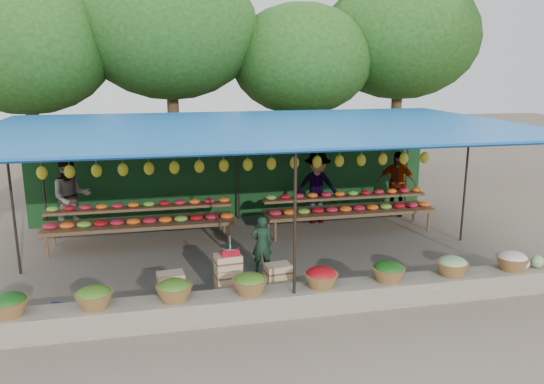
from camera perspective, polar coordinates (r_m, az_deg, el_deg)
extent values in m
plane|color=#695A4D|center=(11.51, -1.32, -6.84)|extent=(60.00, 60.00, 0.00)
cube|color=#6D6357|center=(8.95, 2.14, -11.60)|extent=(10.60, 0.55, 0.40)
cylinder|color=black|center=(8.37, 2.47, -4.56)|extent=(0.05, 0.05, 2.80)
cylinder|color=black|center=(11.24, -26.13, -1.26)|extent=(0.05, 0.05, 2.80)
cylinder|color=black|center=(12.88, 20.09, 1.02)|extent=(0.05, 0.05, 2.80)
cylinder|color=black|center=(14.01, -23.46, 1.67)|extent=(0.05, 0.05, 2.80)
cylinder|color=black|center=(13.89, -3.66, 2.68)|extent=(0.05, 0.05, 2.80)
cylinder|color=black|center=(15.36, 14.36, 3.31)|extent=(0.05, 0.05, 2.80)
cube|color=#1657A8|center=(10.86, -1.40, 7.16)|extent=(10.80, 6.60, 0.04)
cube|color=#1657A8|center=(8.94, 1.07, 4.65)|extent=(10.80, 2.19, 0.26)
cube|color=#1657A8|center=(12.84, -3.12, 7.30)|extent=(10.80, 2.19, 0.26)
cylinder|color=#96979B|center=(12.33, -2.63, 4.24)|extent=(9.60, 0.01, 0.01)
ellipsoid|color=yellow|center=(12.44, -23.50, 1.91)|extent=(0.23, 0.17, 0.30)
ellipsoid|color=yellow|center=(12.35, -20.94, 2.06)|extent=(0.23, 0.17, 0.30)
ellipsoid|color=yellow|center=(12.27, -18.35, 2.20)|extent=(0.23, 0.17, 0.30)
ellipsoid|color=yellow|center=(12.23, -15.73, 2.34)|extent=(0.23, 0.17, 0.30)
ellipsoid|color=yellow|center=(12.20, -13.09, 2.48)|extent=(0.23, 0.17, 0.30)
ellipsoid|color=yellow|center=(12.21, -10.45, 2.61)|extent=(0.23, 0.17, 0.30)
ellipsoid|color=yellow|center=(12.24, -7.82, 2.73)|extent=(0.23, 0.17, 0.30)
ellipsoid|color=yellow|center=(12.29, -5.20, 2.85)|extent=(0.23, 0.17, 0.30)
ellipsoid|color=yellow|center=(12.38, -2.62, 2.96)|extent=(0.23, 0.17, 0.30)
ellipsoid|color=yellow|center=(12.48, -0.07, 3.06)|extent=(0.23, 0.17, 0.30)
ellipsoid|color=yellow|center=(12.61, 2.43, 3.16)|extent=(0.23, 0.17, 0.30)
ellipsoid|color=yellow|center=(12.77, 4.88, 3.25)|extent=(0.23, 0.17, 0.30)
ellipsoid|color=yellow|center=(12.94, 7.26, 3.33)|extent=(0.23, 0.17, 0.30)
ellipsoid|color=yellow|center=(13.14, 9.58, 3.40)|extent=(0.23, 0.17, 0.30)
ellipsoid|color=yellow|center=(13.36, 11.82, 3.47)|extent=(0.23, 0.17, 0.30)
ellipsoid|color=yellow|center=(13.60, 13.99, 3.52)|extent=(0.23, 0.17, 0.30)
ellipsoid|color=yellow|center=(13.85, 16.08, 3.57)|extent=(0.23, 0.17, 0.30)
ellipsoid|color=#195115|center=(8.83, -26.51, -10.48)|extent=(0.52, 0.52, 0.23)
ellipsoid|color=#43711E|center=(8.60, -18.62, -10.35)|extent=(0.52, 0.52, 0.23)
ellipsoid|color=#43711E|center=(8.54, -10.48, -10.02)|extent=(0.52, 0.52, 0.23)
ellipsoid|color=#43711E|center=(8.64, -2.40, -9.49)|extent=(0.52, 0.52, 0.23)
ellipsoid|color=#A50D14|center=(8.91, 5.31, -8.82)|extent=(0.52, 0.52, 0.23)
ellipsoid|color=#195115|center=(9.33, 12.43, -8.05)|extent=(0.52, 0.52, 0.23)
ellipsoid|color=#84B26F|center=(9.87, 18.82, -7.25)|extent=(0.52, 0.52, 0.23)
ellipsoid|color=beige|center=(10.53, 24.46, -6.47)|extent=(0.52, 0.52, 0.23)
cube|color=#184520|center=(14.17, -3.81, 2.26)|extent=(10.60, 0.06, 2.50)
cylinder|color=#3A2815|center=(16.87, -24.19, 5.44)|extent=(0.36, 0.36, 3.97)
ellipsoid|color=#18330E|center=(16.76, -25.02, 13.85)|extent=(4.77, 4.77, 3.69)
cylinder|color=#3A2815|center=(16.89, -10.52, 7.27)|extent=(0.36, 0.36, 4.48)
ellipsoid|color=#18330E|center=(16.84, -10.94, 16.78)|extent=(5.39, 5.39, 4.17)
cylinder|color=#3A2815|center=(17.25, 3.05, 6.31)|extent=(0.36, 0.36, 3.71)
ellipsoid|color=#18330E|center=(17.12, 3.14, 14.04)|extent=(4.47, 4.47, 3.45)
cylinder|color=#3A2815|center=(18.81, 13.16, 7.56)|extent=(0.36, 0.36, 4.35)
ellipsoid|color=#18330E|center=(18.74, 13.61, 15.85)|extent=(5.24, 5.24, 4.05)
cube|color=#4C2B1E|center=(12.40, -13.95, -3.30)|extent=(4.20, 0.95, 0.08)
cube|color=#4C2B1E|center=(12.62, -13.99, -1.70)|extent=(4.20, 0.35, 0.06)
cylinder|color=#4C2B1E|center=(12.32, -23.05, -5.33)|extent=(0.06, 0.06, 0.50)
cylinder|color=#4C2B1E|center=(12.18, -4.70, -4.48)|extent=(0.06, 0.06, 0.50)
cylinder|color=#4C2B1E|center=(13.07, -22.44, -4.23)|extent=(0.06, 0.06, 0.50)
cylinder|color=#4C2B1E|center=(12.94, -5.18, -3.41)|extent=(0.06, 0.06, 0.50)
ellipsoid|color=#B61A2D|center=(12.45, -22.77, -3.43)|extent=(0.31, 0.26, 0.13)
ellipsoid|color=#6EAC35|center=(12.80, -22.54, -1.71)|extent=(0.26, 0.22, 0.12)
ellipsoid|color=#F95E16|center=(12.38, -21.18, -3.37)|extent=(0.31, 0.26, 0.13)
ellipsoid|color=#A50D14|center=(12.74, -20.99, -1.63)|extent=(0.26, 0.22, 0.12)
ellipsoid|color=#6EAC35|center=(12.33, -19.57, -3.30)|extent=(0.31, 0.26, 0.13)
ellipsoid|color=#B61A2D|center=(12.69, -19.43, -1.56)|extent=(0.26, 0.22, 0.12)
ellipsoid|color=#A50D14|center=(12.29, -17.95, -3.23)|extent=(0.31, 0.26, 0.13)
ellipsoid|color=#F95E16|center=(12.65, -17.86, -1.49)|extent=(0.26, 0.22, 0.12)
ellipsoid|color=#B61A2D|center=(12.26, -16.33, -3.16)|extent=(0.31, 0.26, 0.13)
ellipsoid|color=#B61A2D|center=(12.62, -16.28, -1.41)|extent=(0.26, 0.22, 0.12)
ellipsoid|color=#F95E16|center=(12.24, -14.69, -3.08)|extent=(0.31, 0.26, 0.13)
ellipsoid|color=#F95E16|center=(12.60, -14.69, -1.34)|extent=(0.26, 0.22, 0.12)
ellipsoid|color=#B61A2D|center=(12.23, -13.05, -3.01)|extent=(0.31, 0.26, 0.13)
ellipsoid|color=#6EAC35|center=(12.59, -13.11, -1.26)|extent=(0.26, 0.22, 0.12)
ellipsoid|color=#F95E16|center=(12.22, -11.41, -2.92)|extent=(0.31, 0.26, 0.13)
ellipsoid|color=#A50D14|center=(12.59, -11.51, -1.18)|extent=(0.26, 0.22, 0.12)
ellipsoid|color=#6EAC35|center=(12.23, -9.77, -2.84)|extent=(0.31, 0.26, 0.13)
ellipsoid|color=#B61A2D|center=(12.59, -9.92, -1.10)|extent=(0.26, 0.22, 0.12)
ellipsoid|color=#A50D14|center=(12.25, -8.14, -2.75)|extent=(0.31, 0.26, 0.13)
ellipsoid|color=#F95E16|center=(12.61, -8.34, -1.02)|extent=(0.26, 0.22, 0.12)
ellipsoid|color=#B61A2D|center=(12.28, -6.51, -2.67)|extent=(0.31, 0.26, 0.13)
ellipsoid|color=#B61A2D|center=(12.64, -6.75, -0.94)|extent=(0.26, 0.22, 0.12)
ellipsoid|color=#F95E16|center=(12.32, -4.89, -2.58)|extent=(0.31, 0.26, 0.13)
ellipsoid|color=#F95E16|center=(12.68, -5.18, -0.85)|extent=(0.26, 0.22, 0.12)
cube|color=#4C2B1E|center=(13.21, 8.27, -2.02)|extent=(4.20, 0.95, 0.08)
cube|color=#4C2B1E|center=(13.41, 7.86, -0.53)|extent=(4.20, 0.35, 0.06)
cylinder|color=#4C2B1E|center=(12.37, 0.37, -4.16)|extent=(0.06, 0.06, 0.50)
cylinder|color=#4C2B1E|center=(13.73, 16.48, -2.93)|extent=(0.06, 0.06, 0.50)
cylinder|color=#4C2B1E|center=(13.11, -0.40, -3.12)|extent=(0.06, 0.06, 0.50)
cylinder|color=#4C2B1E|center=(14.40, 14.97, -2.07)|extent=(0.06, 0.06, 0.50)
ellipsoid|color=#B61A2D|center=(12.51, 0.35, -2.27)|extent=(0.31, 0.26, 0.13)
ellipsoid|color=#6EAC35|center=(12.86, -0.10, -0.59)|extent=(0.26, 0.22, 0.12)
ellipsoid|color=#F95E16|center=(12.59, 1.90, -2.18)|extent=(0.31, 0.26, 0.13)
ellipsoid|color=#A50D14|center=(12.94, 1.42, -0.51)|extent=(0.26, 0.22, 0.12)
ellipsoid|color=#6EAC35|center=(12.68, 3.43, -2.09)|extent=(0.31, 0.26, 0.13)
ellipsoid|color=#B61A2D|center=(13.03, 2.91, -0.43)|extent=(0.26, 0.22, 0.12)
ellipsoid|color=#A50D14|center=(12.77, 4.95, -1.99)|extent=(0.31, 0.26, 0.13)
ellipsoid|color=#F95E16|center=(13.12, 4.39, -0.35)|extent=(0.26, 0.22, 0.12)
ellipsoid|color=#B61A2D|center=(12.88, 6.43, -1.90)|extent=(0.31, 0.26, 0.13)
ellipsoid|color=#B61A2D|center=(13.23, 5.84, -0.27)|extent=(0.26, 0.22, 0.12)
ellipsoid|color=#F95E16|center=(12.99, 7.90, -1.80)|extent=(0.31, 0.26, 0.13)
ellipsoid|color=#F95E16|center=(13.34, 7.27, -0.19)|extent=(0.26, 0.22, 0.12)
ellipsoid|color=#B61A2D|center=(13.12, 9.33, -1.71)|extent=(0.31, 0.26, 0.13)
ellipsoid|color=#6EAC35|center=(13.46, 8.68, -0.12)|extent=(0.26, 0.22, 0.12)
ellipsoid|color=#F95E16|center=(13.25, 10.74, -1.62)|extent=(0.31, 0.26, 0.13)
ellipsoid|color=#A50D14|center=(13.58, 10.05, -0.04)|extent=(0.26, 0.22, 0.12)
ellipsoid|color=#6EAC35|center=(13.39, 12.12, -1.53)|extent=(0.31, 0.26, 0.13)
ellipsoid|color=#B61A2D|center=(13.72, 11.41, 0.03)|extent=(0.26, 0.22, 0.12)
ellipsoid|color=#A50D14|center=(13.53, 13.47, -1.44)|extent=(0.31, 0.26, 0.13)
ellipsoid|color=#F95E16|center=(13.86, 12.73, 0.10)|extent=(0.26, 0.22, 0.12)
ellipsoid|color=#B61A2D|center=(13.69, 14.79, -1.35)|extent=(0.31, 0.26, 0.13)
ellipsoid|color=#B61A2D|center=(14.01, 14.03, 0.17)|extent=(0.26, 0.22, 0.12)
ellipsoid|color=#F95E16|center=(13.85, 16.08, -1.26)|extent=(0.31, 0.26, 0.13)
ellipsoid|color=#F95E16|center=(14.17, 15.30, 0.24)|extent=(0.26, 0.22, 0.12)
cube|color=tan|center=(9.53, -10.76, -10.72)|extent=(0.49, 0.39, 0.25)
cube|color=tan|center=(9.43, -10.83, -9.27)|extent=(0.49, 0.39, 0.25)
cube|color=tan|center=(9.59, -4.69, -10.34)|extent=(0.49, 0.39, 0.25)
cube|color=tan|center=(9.49, -4.72, -8.90)|extent=(0.49, 0.39, 0.25)
cube|color=tan|center=(9.40, -4.75, -7.44)|extent=(0.49, 0.39, 0.25)
cube|color=tan|center=(9.74, 0.64, -9.92)|extent=(0.49, 0.39, 0.25)
cube|color=tan|center=(9.64, 0.64, -8.50)|extent=(0.49, 0.39, 0.25)
cube|color=red|center=(9.34, -4.51, -6.36)|extent=(0.30, 0.26, 0.12)
cylinder|color=#96979B|center=(9.31, -4.52, -5.92)|extent=(0.32, 0.32, 0.03)
cylinder|color=#96979B|center=(9.28, -4.53, -5.36)|extent=(0.03, 0.03, 0.22)
imported|color=#173420|center=(10.46, -1.12, -5.63)|extent=(0.45, 0.34, 1.14)
imported|color=slate|center=(13.51, -20.80, -0.49)|extent=(1.06, 0.91, 1.88)
imported|color=slate|center=(13.68, 4.88, 0.47)|extent=(1.22, 0.73, 1.86)
imported|color=slate|center=(14.76, 13.24, 0.91)|extent=(1.11, 0.88, 1.76)
cube|color=navy|center=(9.24, -21.67, -12.18)|extent=(0.55, 0.47, 0.28)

